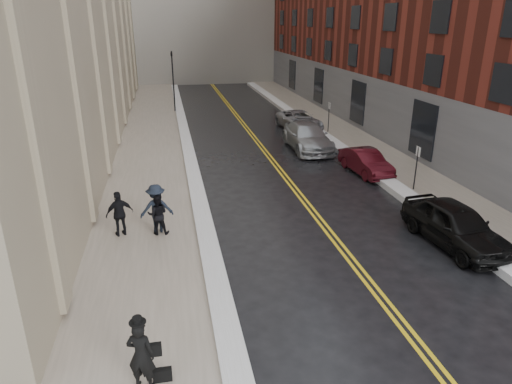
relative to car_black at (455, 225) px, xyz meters
name	(u,v)px	position (x,y,z in m)	size (l,w,h in m)	color
ground	(301,310)	(-6.55, -2.78, -0.79)	(160.00, 160.00, 0.00)	black
sidewalk_left	(150,158)	(-11.05, 13.22, -0.71)	(4.00, 64.00, 0.15)	gray
sidewalk_right	(365,146)	(2.45, 13.22, -0.71)	(3.00, 64.00, 0.15)	gray
lane_stripe_a	(264,153)	(-4.17, 13.22, -0.78)	(0.12, 64.00, 0.01)	gold
lane_stripe_b	(268,153)	(-3.93, 13.22, -0.78)	(0.12, 64.00, 0.01)	gold
snow_ridge_left	(189,155)	(-8.75, 13.22, -0.66)	(0.70, 60.80, 0.26)	white
snow_ridge_right	(338,147)	(0.60, 13.22, -0.64)	(0.85, 60.80, 0.30)	white
building_right	(443,0)	(10.95, 20.22, 8.21)	(14.00, 50.00, 18.00)	maroon
traffic_signal	(173,77)	(-9.15, 27.22, 2.30)	(0.18, 0.15, 5.20)	black
parking_sign_near	(416,165)	(1.35, 5.22, 0.57)	(0.06, 0.35, 2.23)	black
parking_sign_far	(329,115)	(1.35, 17.22, 0.57)	(0.06, 0.35, 2.23)	black
car_black	(455,225)	(0.00, 0.00, 0.00)	(1.86, 4.61, 1.57)	black
car_maroon	(366,162)	(0.25, 8.29, -0.15)	(1.36, 3.89, 1.28)	#400B13
car_silver_near	(307,137)	(-1.35, 13.56, 0.02)	(2.25, 5.54, 1.61)	#9DA0A4
car_silver_far	(299,121)	(-0.30, 18.91, -0.11)	(2.24, 4.85, 1.35)	#9A9BA2
pedestrian_main	(141,355)	(-10.80, -5.03, 0.21)	(0.62, 0.40, 1.69)	black
pedestrian_a	(158,214)	(-10.48, 2.70, 0.14)	(0.76, 0.59, 1.56)	black
pedestrian_b	(157,208)	(-10.52, 2.89, 0.31)	(1.22, 0.70, 1.88)	black
pedestrian_c	(120,214)	(-11.85, 2.85, 0.23)	(1.01, 0.42, 1.73)	black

